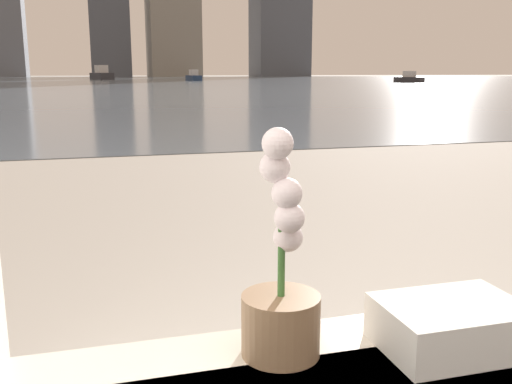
# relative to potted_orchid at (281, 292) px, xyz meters

# --- Properties ---
(potted_orchid) EXTENTS (0.13, 0.13, 0.38)m
(potted_orchid) POSITION_rel_potted_orchid_xyz_m (0.00, 0.00, 0.00)
(potted_orchid) COLOR #8C6B4C
(potted_orchid) RESTS_ON bathtub
(towel_stack) EXTENTS (0.24, 0.17, 0.08)m
(towel_stack) POSITION_rel_potted_orchid_xyz_m (0.29, -0.06, -0.07)
(towel_stack) COLOR white
(towel_stack) RESTS_ON bathtub
(harbor_water) EXTENTS (180.00, 110.00, 0.01)m
(harbor_water) POSITION_rel_potted_orchid_xyz_m (0.40, 60.99, -0.62)
(harbor_water) COLOR slate
(harbor_water) RESTS_ON ground_plane
(harbor_boat_1) EXTENTS (2.19, 2.87, 1.03)m
(harbor_boat_1) POSITION_rel_potted_orchid_xyz_m (28.28, 47.50, -0.25)
(harbor_boat_1) COLOR #2D2D33
(harbor_boat_1) RESTS_ON harbor_water
(harbor_boat_2) EXTENTS (2.99, 5.04, 1.79)m
(harbor_boat_2) POSITION_rel_potted_orchid_xyz_m (0.94, 75.38, 0.01)
(harbor_boat_2) COLOR #2D2D33
(harbor_boat_2) RESTS_ON harbor_water
(harbor_boat_4) EXTENTS (1.36, 3.32, 1.22)m
(harbor_boat_4) POSITION_rel_potted_orchid_xyz_m (10.70, 63.66, -0.19)
(harbor_boat_4) COLOR navy
(harbor_boat_4) RESTS_ON harbor_water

